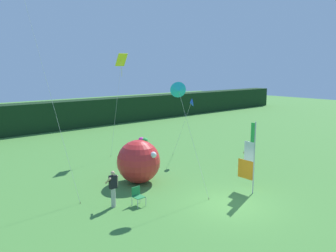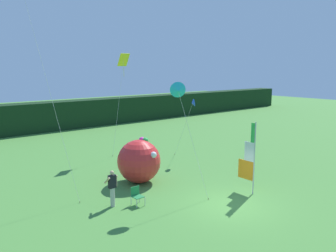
{
  "view_description": "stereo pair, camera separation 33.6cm",
  "coord_description": "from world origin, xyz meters",
  "px_view_note": "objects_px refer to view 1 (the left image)",
  "views": [
    {
      "loc": [
        -12.38,
        -9.74,
        6.52
      ],
      "look_at": [
        -0.82,
        3.68,
        3.49
      ],
      "focal_mm": 36.1,
      "sensor_mm": 36.0,
      "label": 1
    },
    {
      "loc": [
        -12.13,
        -9.95,
        6.52
      ],
      "look_at": [
        -0.82,
        3.68,
        3.49
      ],
      "focal_mm": 36.1,
      "sensor_mm": 36.0,
      "label": 2
    }
  ],
  "objects_px": {
    "person_mid_field": "(249,155)",
    "banner_flag": "(249,159)",
    "kite_blue_delta_2": "(191,103)",
    "inflatable_balloon": "(139,161)",
    "kite_yellow_diamond_3": "(121,63)",
    "folding_chair": "(138,195)",
    "kite_cyan_delta_1": "(179,91)",
    "person_near_banner": "(113,188)"
  },
  "relations": [
    {
      "from": "banner_flag",
      "to": "kite_yellow_diamond_3",
      "type": "bearing_deg",
      "value": 91.99
    },
    {
      "from": "inflatable_balloon",
      "to": "kite_yellow_diamond_3",
      "type": "height_order",
      "value": "kite_yellow_diamond_3"
    },
    {
      "from": "folding_chair",
      "to": "kite_yellow_diamond_3",
      "type": "xyz_separation_m",
      "value": [
        5.1,
        9.04,
        6.39
      ]
    },
    {
      "from": "kite_cyan_delta_1",
      "to": "person_near_banner",
      "type": "bearing_deg",
      "value": 164.4
    },
    {
      "from": "inflatable_balloon",
      "to": "kite_cyan_delta_1",
      "type": "relative_size",
      "value": 0.44
    },
    {
      "from": "banner_flag",
      "to": "kite_blue_delta_2",
      "type": "relative_size",
      "value": 0.87
    },
    {
      "from": "person_mid_field",
      "to": "banner_flag",
      "type": "bearing_deg",
      "value": -144.31
    },
    {
      "from": "kite_blue_delta_2",
      "to": "kite_yellow_diamond_3",
      "type": "relative_size",
      "value": 0.58
    },
    {
      "from": "person_near_banner",
      "to": "folding_chair",
      "type": "bearing_deg",
      "value": -30.11
    },
    {
      "from": "kite_cyan_delta_1",
      "to": "kite_blue_delta_2",
      "type": "height_order",
      "value": "kite_cyan_delta_1"
    },
    {
      "from": "inflatable_balloon",
      "to": "kite_yellow_diamond_3",
      "type": "relative_size",
      "value": 0.34
    },
    {
      "from": "person_near_banner",
      "to": "inflatable_balloon",
      "type": "bearing_deg",
      "value": 34.61
    },
    {
      "from": "folding_chair",
      "to": "kite_cyan_delta_1",
      "type": "xyz_separation_m",
      "value": [
        2.33,
        -0.35,
        4.92
      ]
    },
    {
      "from": "person_mid_field",
      "to": "kite_blue_delta_2",
      "type": "xyz_separation_m",
      "value": [
        -1.15,
        4.31,
        3.19
      ]
    },
    {
      "from": "banner_flag",
      "to": "person_mid_field",
      "type": "height_order",
      "value": "banner_flag"
    },
    {
      "from": "kite_cyan_delta_1",
      "to": "kite_yellow_diamond_3",
      "type": "distance_m",
      "value": 9.9
    },
    {
      "from": "kite_cyan_delta_1",
      "to": "kite_yellow_diamond_3",
      "type": "xyz_separation_m",
      "value": [
        2.78,
        9.39,
        1.47
      ]
    },
    {
      "from": "banner_flag",
      "to": "person_near_banner",
      "type": "relative_size",
      "value": 2.16
    },
    {
      "from": "folding_chair",
      "to": "kite_yellow_diamond_3",
      "type": "relative_size",
      "value": 0.12
    },
    {
      "from": "person_mid_field",
      "to": "kite_yellow_diamond_3",
      "type": "xyz_separation_m",
      "value": [
        -4.03,
        8.85,
        6.02
      ]
    },
    {
      "from": "folding_chair",
      "to": "person_mid_field",
      "type": "bearing_deg",
      "value": 1.15
    },
    {
      "from": "person_near_banner",
      "to": "kite_blue_delta_2",
      "type": "distance_m",
      "value": 10.28
    },
    {
      "from": "person_near_banner",
      "to": "kite_cyan_delta_1",
      "type": "height_order",
      "value": "kite_cyan_delta_1"
    },
    {
      "from": "inflatable_balloon",
      "to": "kite_yellow_diamond_3",
      "type": "xyz_separation_m",
      "value": [
        3.12,
        6.41,
        5.64
      ]
    },
    {
      "from": "person_near_banner",
      "to": "person_mid_field",
      "type": "relative_size",
      "value": 1.07
    },
    {
      "from": "kite_yellow_diamond_3",
      "to": "inflatable_balloon",
      "type": "bearing_deg",
      "value": -115.98
    },
    {
      "from": "kite_cyan_delta_1",
      "to": "person_mid_field",
      "type": "bearing_deg",
      "value": 4.48
    },
    {
      "from": "banner_flag",
      "to": "folding_chair",
      "type": "relative_size",
      "value": 4.32
    },
    {
      "from": "kite_cyan_delta_1",
      "to": "kite_blue_delta_2",
      "type": "relative_size",
      "value": 1.34
    },
    {
      "from": "banner_flag",
      "to": "kite_blue_delta_2",
      "type": "bearing_deg",
      "value": 70.23
    },
    {
      "from": "banner_flag",
      "to": "person_mid_field",
      "type": "relative_size",
      "value": 2.32
    },
    {
      "from": "banner_flag",
      "to": "kite_blue_delta_2",
      "type": "xyz_separation_m",
      "value": [
        2.49,
        6.92,
        2.23
      ]
    },
    {
      "from": "person_near_banner",
      "to": "inflatable_balloon",
      "type": "relative_size",
      "value": 0.69
    },
    {
      "from": "kite_yellow_diamond_3",
      "to": "person_mid_field",
      "type": "bearing_deg",
      "value": -65.51
    },
    {
      "from": "person_near_banner",
      "to": "kite_yellow_diamond_3",
      "type": "height_order",
      "value": "kite_yellow_diamond_3"
    },
    {
      "from": "person_mid_field",
      "to": "kite_blue_delta_2",
      "type": "height_order",
      "value": "kite_blue_delta_2"
    },
    {
      "from": "inflatable_balloon",
      "to": "folding_chair",
      "type": "bearing_deg",
      "value": -126.96
    },
    {
      "from": "inflatable_balloon",
      "to": "kite_blue_delta_2",
      "type": "bearing_deg",
      "value": 17.19
    },
    {
      "from": "person_mid_field",
      "to": "inflatable_balloon",
      "type": "height_order",
      "value": "inflatable_balloon"
    },
    {
      "from": "folding_chair",
      "to": "kite_cyan_delta_1",
      "type": "distance_m",
      "value": 5.46
    },
    {
      "from": "kite_cyan_delta_1",
      "to": "kite_yellow_diamond_3",
      "type": "relative_size",
      "value": 0.77
    },
    {
      "from": "person_near_banner",
      "to": "inflatable_balloon",
      "type": "xyz_separation_m",
      "value": [
        2.98,
        2.05,
        0.31
      ]
    }
  ]
}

